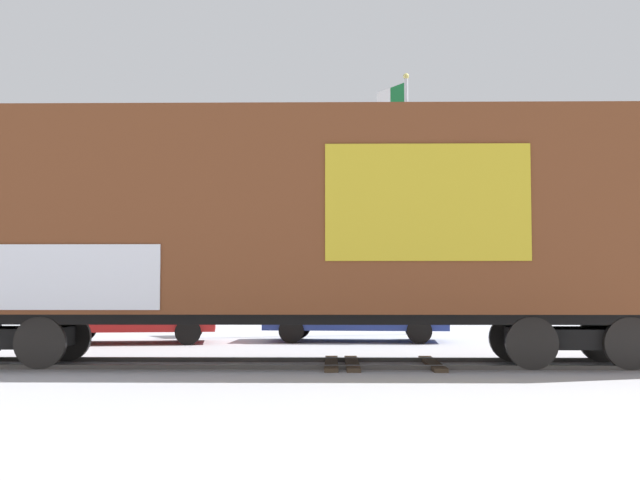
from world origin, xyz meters
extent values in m
plane|color=#B2B5BC|center=(0.00, 0.00, 0.00)|extent=(260.00, 260.00, 0.00)
cube|color=#4C4742|center=(-0.01, -0.72, 0.04)|extent=(59.86, 4.28, 0.08)
cube|color=#4C4742|center=(0.09, 0.72, 0.04)|extent=(59.86, 4.28, 0.08)
cube|color=#423323|center=(2.70, -0.19, 0.04)|extent=(0.41, 2.51, 0.07)
cube|color=#423323|center=(1.23, -0.08, 0.04)|extent=(0.41, 2.51, 0.07)
cube|color=#423323|center=(0.85, -0.06, 0.04)|extent=(0.41, 2.51, 0.07)
cube|color=brown|center=(0.04, 0.00, 2.77)|extent=(15.81, 3.87, 3.59)
cube|color=#2D2823|center=(0.04, 0.00, 4.68)|extent=(14.86, 1.44, 0.24)
cube|color=gold|center=(2.37, -1.57, 2.86)|extent=(3.44, 0.27, 1.97)
cube|color=silver|center=(-3.82, -1.15, 1.61)|extent=(3.42, 0.27, 1.10)
cube|color=black|center=(0.04, 0.00, 0.88)|extent=(15.41, 2.60, 0.20)
cube|color=black|center=(-5.10, 0.36, 0.51)|extent=(2.18, 1.40, 0.36)
cylinder|color=black|center=(-4.31, -0.42, 0.46)|extent=(0.93, 0.18, 0.92)
cylinder|color=black|center=(-4.21, 1.02, 0.46)|extent=(0.93, 0.18, 0.92)
cube|color=black|center=(5.18, -0.36, 0.51)|extent=(2.18, 1.40, 0.36)
cylinder|color=black|center=(4.28, -1.02, 0.46)|extent=(0.93, 0.18, 0.92)
cylinder|color=black|center=(4.38, 0.42, 0.46)|extent=(0.93, 0.18, 0.92)
cylinder|color=black|center=(5.98, -1.14, 0.46)|extent=(0.93, 0.18, 0.92)
cylinder|color=black|center=(6.08, 0.30, 0.46)|extent=(0.93, 0.18, 0.92)
cylinder|color=silver|center=(3.78, 9.13, 3.89)|extent=(0.12, 0.12, 7.78)
sphere|color=#D8CC66|center=(3.78, 9.13, 7.86)|extent=(0.18, 0.18, 0.18)
cube|color=#14662D|center=(3.41, 9.86, 7.28)|extent=(0.71, 1.37, 0.80)
cube|color=white|center=(3.24, 10.20, 7.28)|extent=(0.38, 0.69, 0.80)
cube|color=slate|center=(0.00, 77.48, 6.06)|extent=(152.85, 38.09, 12.13)
cube|color=#9E9384|center=(-23.81, 66.06, 13.46)|extent=(4.42, 4.04, 2.68)
cube|color=#8C725B|center=(-21.21, 66.06, 13.22)|extent=(4.91, 3.36, 2.18)
cone|color=#193D23|center=(-21.51, 64.20, 14.13)|extent=(2.00, 2.00, 4.01)
cone|color=#193D23|center=(33.29, 71.01, 13.67)|extent=(1.55, 1.55, 3.09)
cone|color=#193D23|center=(-21.95, 68.83, 14.56)|extent=(2.43, 2.43, 4.86)
cone|color=#193D23|center=(-3.09, 62.45, 14.42)|extent=(2.30, 2.30, 4.59)
cone|color=#193D23|center=(36.45, 63.55, 14.04)|extent=(1.91, 1.91, 3.83)
cube|color=#B21E1E|center=(-3.79, 5.95, 0.68)|extent=(4.22, 2.07, 0.72)
cube|color=#2D333D|center=(-3.87, 5.94, 1.38)|extent=(2.13, 1.76, 0.68)
cylinder|color=black|center=(-2.45, 6.90, 0.32)|extent=(0.65, 0.26, 0.64)
cylinder|color=black|center=(-2.34, 5.18, 0.32)|extent=(0.65, 0.26, 0.64)
cylinder|color=black|center=(-5.24, 6.72, 0.32)|extent=(0.65, 0.26, 0.64)
cylinder|color=black|center=(-5.13, 5.00, 0.32)|extent=(0.65, 0.26, 0.64)
cube|color=navy|center=(1.94, 6.32, 0.65)|extent=(4.96, 2.43, 0.65)
cube|color=#2D333D|center=(1.82, 6.34, 1.27)|extent=(2.78, 1.96, 0.60)
cylinder|color=black|center=(3.66, 6.96, 0.32)|extent=(0.66, 0.30, 0.64)
cylinder|color=black|center=(3.43, 5.25, 0.32)|extent=(0.66, 0.30, 0.64)
cylinder|color=black|center=(0.45, 7.39, 0.32)|extent=(0.66, 0.30, 0.64)
cylinder|color=black|center=(0.23, 5.68, 0.32)|extent=(0.66, 0.30, 0.64)
camera|label=1|loc=(-0.16, -14.77, 1.46)|focal=44.86mm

